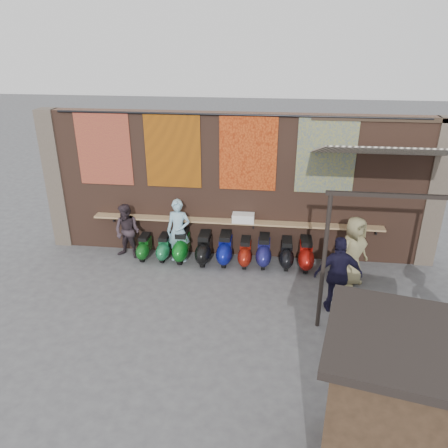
# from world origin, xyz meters

# --- Properties ---
(ground) EXTENTS (70.00, 70.00, 0.00)m
(ground) POSITION_xyz_m (0.00, 0.00, 0.00)
(ground) COLOR #474749
(ground) RESTS_ON ground
(brick_wall) EXTENTS (10.00, 0.40, 4.00)m
(brick_wall) POSITION_xyz_m (0.00, 2.70, 2.00)
(brick_wall) COLOR brown
(brick_wall) RESTS_ON ground
(pier_left) EXTENTS (0.50, 0.50, 4.00)m
(pier_left) POSITION_xyz_m (-5.20, 2.70, 2.00)
(pier_left) COLOR #4C4238
(pier_left) RESTS_ON ground
(pier_right) EXTENTS (0.50, 0.50, 4.00)m
(pier_right) POSITION_xyz_m (5.20, 2.70, 2.00)
(pier_right) COLOR #4C4238
(pier_right) RESTS_ON ground
(eating_counter) EXTENTS (8.00, 0.32, 0.05)m
(eating_counter) POSITION_xyz_m (0.00, 2.33, 1.10)
(eating_counter) COLOR #9E7A51
(eating_counter) RESTS_ON brick_wall
(shelf_box) EXTENTS (0.60, 0.32, 0.24)m
(shelf_box) POSITION_xyz_m (0.22, 2.30, 1.24)
(shelf_box) COLOR white
(shelf_box) RESTS_ON eating_counter
(tapestry_redgold) EXTENTS (1.50, 0.02, 2.00)m
(tapestry_redgold) POSITION_xyz_m (-3.60, 2.48, 3.00)
(tapestry_redgold) COLOR maroon
(tapestry_redgold) RESTS_ON brick_wall
(tapestry_sun) EXTENTS (1.50, 0.02, 2.00)m
(tapestry_sun) POSITION_xyz_m (-1.70, 2.48, 3.00)
(tapestry_sun) COLOR orange
(tapestry_sun) RESTS_ON brick_wall
(tapestry_orange) EXTENTS (1.50, 0.02, 2.00)m
(tapestry_orange) POSITION_xyz_m (0.30, 2.48, 3.00)
(tapestry_orange) COLOR #C94E19
(tapestry_orange) RESTS_ON brick_wall
(tapestry_multi) EXTENTS (1.50, 0.02, 2.00)m
(tapestry_multi) POSITION_xyz_m (2.30, 2.48, 3.00)
(tapestry_multi) COLOR navy
(tapestry_multi) RESTS_ON brick_wall
(hang_rail) EXTENTS (9.50, 0.06, 0.06)m
(hang_rail) POSITION_xyz_m (0.00, 2.47, 3.98)
(hang_rail) COLOR black
(hang_rail) RESTS_ON brick_wall
(scooter_stool_0) EXTENTS (0.32, 0.72, 0.68)m
(scooter_stool_0) POSITION_xyz_m (-2.53, 1.99, 0.34)
(scooter_stool_0) COLOR #105317
(scooter_stool_0) RESTS_ON ground
(scooter_stool_1) EXTENTS (0.33, 0.73, 0.70)m
(scooter_stool_1) POSITION_xyz_m (-1.97, 2.02, 0.35)
(scooter_stool_1) COLOR #1C7041
(scooter_stool_1) RESTS_ON ground
(scooter_stool_2) EXTENTS (0.40, 0.89, 0.84)m
(scooter_stool_2) POSITION_xyz_m (-1.46, 2.03, 0.42)
(scooter_stool_2) COLOR #0E6219
(scooter_stool_2) RESTS_ON ground
(scooter_stool_3) EXTENTS (0.40, 0.88, 0.84)m
(scooter_stool_3) POSITION_xyz_m (-0.82, 1.96, 0.42)
(scooter_stool_3) COLOR black
(scooter_stool_3) RESTS_ON ground
(scooter_stool_4) EXTENTS (0.40, 0.89, 0.85)m
(scooter_stool_4) POSITION_xyz_m (-0.24, 2.00, 0.42)
(scooter_stool_4) COLOR navy
(scooter_stool_4) RESTS_ON ground
(scooter_stool_5) EXTENTS (0.35, 0.78, 0.74)m
(scooter_stool_5) POSITION_xyz_m (0.32, 1.95, 0.37)
(scooter_stool_5) COLOR maroon
(scooter_stool_5) RESTS_ON ground
(scooter_stool_6) EXTENTS (0.39, 0.86, 0.82)m
(scooter_stool_6) POSITION_xyz_m (0.82, 2.02, 0.41)
(scooter_stool_6) COLOR navy
(scooter_stool_6) RESTS_ON ground
(scooter_stool_7) EXTENTS (0.36, 0.81, 0.77)m
(scooter_stool_7) POSITION_xyz_m (1.44, 1.99, 0.38)
(scooter_stool_7) COLOR black
(scooter_stool_7) RESTS_ON ground
(scooter_stool_8) EXTENTS (0.39, 0.87, 0.83)m
(scooter_stool_8) POSITION_xyz_m (1.95, 1.96, 0.41)
(scooter_stool_8) COLOR maroon
(scooter_stool_8) RESTS_ON ground
(diner_left) EXTENTS (0.67, 0.45, 1.79)m
(diner_left) POSITION_xyz_m (-1.53, 2.00, 0.90)
(diner_left) COLOR #8EBBCE
(diner_left) RESTS_ON ground
(diner_right) EXTENTS (0.89, 0.77, 1.58)m
(diner_right) POSITION_xyz_m (-2.99, 2.00, 0.79)
(diner_right) COLOR #33272E
(diner_right) RESTS_ON ground
(shopper_navy) EXTENTS (1.12, 0.56, 1.84)m
(shopper_navy) POSITION_xyz_m (2.54, 0.06, 0.92)
(shopper_navy) COLOR black
(shopper_navy) RESTS_ON ground
(shopper_tan) EXTENTS (1.05, 1.02, 1.81)m
(shopper_tan) POSITION_xyz_m (3.04, 1.30, 0.91)
(shopper_tan) COLOR #877E56
(shopper_tan) RESTS_ON ground
(market_stall) EXTENTS (2.50, 2.07, 2.38)m
(market_stall) POSITION_xyz_m (2.98, -4.17, 1.19)
(market_stall) COLOR black
(market_stall) RESTS_ON ground
(stall_roof) EXTENTS (2.81, 2.37, 0.12)m
(stall_roof) POSITION_xyz_m (2.98, -4.17, 2.44)
(stall_roof) COLOR black
(stall_roof) RESTS_ON market_stall
(stall_sign) EXTENTS (1.18, 0.29, 0.50)m
(stall_sign) POSITION_xyz_m (3.16, -3.34, 1.73)
(stall_sign) COLOR gold
(stall_sign) RESTS_ON market_stall
(stall_shelf) EXTENTS (1.81, 0.48, 0.06)m
(stall_shelf) POSITION_xyz_m (3.16, -3.34, 0.87)
(stall_shelf) COLOR #473321
(stall_shelf) RESTS_ON market_stall
(awning_canvas) EXTENTS (3.20, 3.28, 0.97)m
(awning_canvas) POSITION_xyz_m (3.50, 0.90, 3.55)
(awning_canvas) COLOR beige
(awning_canvas) RESTS_ON brick_wall
(awning_ledger) EXTENTS (3.30, 0.08, 0.12)m
(awning_ledger) POSITION_xyz_m (3.50, 2.49, 3.95)
(awning_ledger) COLOR #33261C
(awning_ledger) RESTS_ON brick_wall
(awning_header) EXTENTS (3.00, 0.08, 0.08)m
(awning_header) POSITION_xyz_m (3.50, -0.60, 3.08)
(awning_header) COLOR black
(awning_header) RESTS_ON awning_post_left
(awning_post_left) EXTENTS (0.09, 0.09, 3.10)m
(awning_post_left) POSITION_xyz_m (2.10, -0.60, 1.55)
(awning_post_left) COLOR black
(awning_post_left) RESTS_ON ground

